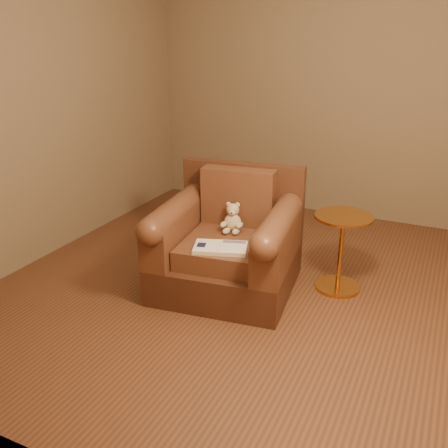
% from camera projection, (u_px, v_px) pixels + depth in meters
% --- Properties ---
extents(floor, '(4.00, 4.00, 0.00)m').
position_uv_depth(floor, '(260.00, 289.00, 3.97)').
color(floor, brown).
rests_on(floor, ground).
extents(room, '(4.02, 4.02, 2.71)m').
position_uv_depth(room, '(267.00, 63.00, 3.34)').
color(room, '#856C52').
rests_on(room, ground).
extents(armchair, '(1.13, 1.09, 0.92)m').
position_uv_depth(armchair, '(229.00, 244.00, 3.90)').
color(armchair, '#472517').
rests_on(armchair, floor).
extents(teddy_bear, '(0.17, 0.20, 0.24)m').
position_uv_depth(teddy_bear, '(232.00, 220.00, 3.92)').
color(teddy_bear, '#CEB390').
rests_on(teddy_bear, armchair).
extents(guidebook, '(0.43, 0.34, 0.03)m').
position_uv_depth(guidebook, '(220.00, 248.00, 3.61)').
color(guidebook, beige).
rests_on(guidebook, armchair).
extents(side_table, '(0.44, 0.44, 0.62)m').
position_uv_depth(side_table, '(341.00, 250.00, 3.85)').
color(side_table, '#D08839').
rests_on(side_table, floor).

